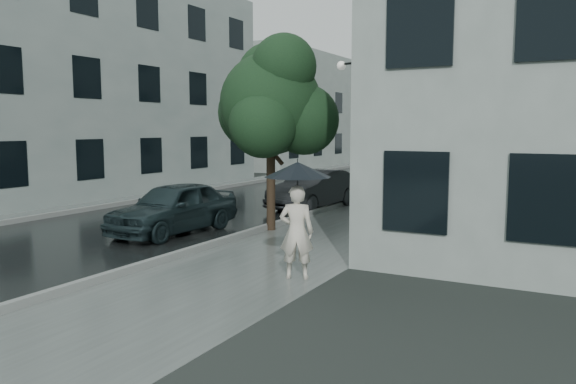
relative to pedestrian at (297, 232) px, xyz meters
The scene contains 15 objects.
ground 1.71m from the pedestrian, 165.87° to the right, with size 120.00×120.00×0.00m, color black.
sidewalk 11.73m from the pedestrian, 95.74° to the left, with size 3.50×60.00×0.01m, color slate.
kerb_near 12.05m from the pedestrian, 104.43° to the left, with size 0.15×60.00×0.15m, color slate.
asphalt_road 13.36m from the pedestrian, 119.16° to the left, with size 6.85×60.00×0.00m, color black.
kerb_far 15.37m from the pedestrian, 130.65° to the left, with size 0.15×60.00×0.15m, color slate.
sidewalk_far 15.99m from the pedestrian, 133.17° to the left, with size 1.70×60.00×0.01m, color #4C5451.
building_near 19.90m from the pedestrian, 78.05° to the left, with size 7.02×36.00×9.00m.
building_far_a 17.44m from the pedestrian, 153.30° to the left, with size 7.02×20.00×9.50m.
building_far_b 33.46m from the pedestrian, 117.14° to the left, with size 7.02×18.00×8.00m.
pedestrian is the anchor object (origin of this frame).
umbrella 1.14m from the pedestrian, 96.82° to the left, with size 1.60×1.60×1.27m.
street_tree 5.69m from the pedestrian, 124.49° to the left, with size 3.55×3.22×5.18m.
lamp_post 10.38m from the pedestrian, 106.50° to the left, with size 0.83×0.45×5.13m.
car_near 5.52m from the pedestrian, 153.11° to the left, with size 1.60×3.97×1.35m, color #19282B.
car_far 9.13m from the pedestrian, 113.36° to the left, with size 1.40×4.00×1.32m, color #222426.
Camera 1 is at (6.04, -8.65, 2.78)m, focal length 35.00 mm.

